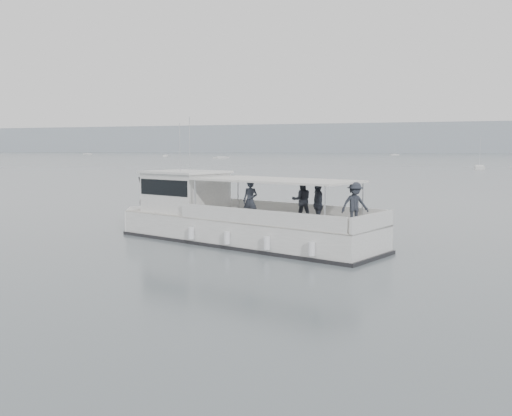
% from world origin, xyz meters
% --- Properties ---
extents(ground, '(1400.00, 1400.00, 0.00)m').
position_xyz_m(ground, '(0.00, 0.00, 0.00)').
color(ground, slate).
rests_on(ground, ground).
extents(headland, '(1400.00, 90.00, 28.00)m').
position_xyz_m(headland, '(0.00, 560.00, 14.00)').
color(headland, '#939EA8').
rests_on(headland, ground).
extents(tour_boat, '(14.14, 7.45, 6.02)m').
position_xyz_m(tour_boat, '(2.88, -0.12, 0.99)').
color(tour_boat, white).
rests_on(tour_boat, ground).
extents(moored_fleet, '(418.22, 355.53, 9.93)m').
position_xyz_m(moored_fleet, '(-31.33, 209.76, 0.36)').
color(moored_fleet, white).
rests_on(moored_fleet, ground).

